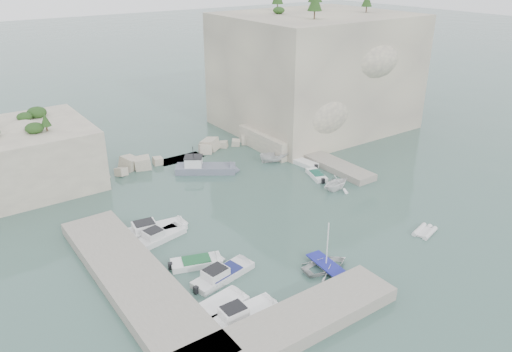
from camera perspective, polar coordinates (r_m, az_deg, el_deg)
ground at (r=50.83m, az=3.92°, el=-5.34°), size 400.00×400.00×0.00m
cliff_east at (r=78.53m, az=6.71°, el=11.78°), size 26.00×22.00×17.00m
cliff_terrace at (r=70.59m, az=3.01°, el=4.39°), size 8.00×10.00×2.50m
outcrop_west at (r=63.41m, az=-25.51°, el=1.87°), size 16.00×14.00×7.00m
quay_west at (r=42.60m, az=-13.65°, el=-11.55°), size 5.00×24.00×1.10m
quay_south at (r=37.31m, az=4.01°, el=-16.66°), size 18.00×4.00×1.10m
ledge_east at (r=65.53m, az=7.65°, el=1.84°), size 3.00×16.00×0.80m
breakwater at (r=66.94m, az=-8.64°, el=2.53°), size 28.00×3.00×1.40m
motorboat_a at (r=50.11m, az=-11.53°, el=-6.27°), size 7.01×2.95×1.40m
motorboat_b at (r=48.81m, az=-10.83°, el=-7.09°), size 5.68×2.82×1.40m
motorboat_c at (r=44.57m, az=-6.81°, el=-10.07°), size 5.12×3.18×0.70m
motorboat_d at (r=42.84m, az=-3.75°, el=-11.50°), size 6.54×3.07×1.40m
motorboat_e at (r=39.59m, az=-4.32°, el=-14.93°), size 5.30×2.78×0.70m
motorboat_f at (r=38.78m, az=-1.48°, el=-15.82°), size 6.06×1.82×1.40m
rowboat at (r=44.25m, az=7.98°, el=-10.42°), size 4.66×3.52×0.91m
inflatable_dinghy at (r=51.60m, az=18.69°, el=-6.20°), size 3.09×2.06×0.44m
tender_east_a at (r=58.36m, az=9.07°, el=-1.55°), size 4.01×3.52×2.01m
tender_east_b at (r=61.28m, az=6.92°, el=-0.14°), size 2.57×4.28×0.70m
tender_east_c at (r=64.91m, az=5.34°, el=1.35°), size 2.14×4.99×0.70m
tender_east_d at (r=65.49m, az=2.19°, el=1.65°), size 4.44×2.87×1.61m
work_boat at (r=62.65m, az=-5.75°, el=0.47°), size 8.04×6.52×2.20m
rowboat_mast at (r=42.87m, az=8.18°, el=-7.60°), size 0.10×0.10×4.20m
vegetation at (r=74.88m, az=3.19°, el=18.61°), size 53.48×13.88×13.40m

